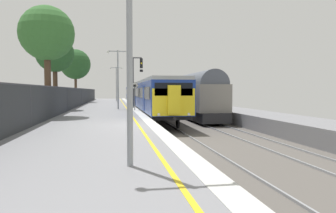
{
  "coord_description": "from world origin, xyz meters",
  "views": [
    {
      "loc": [
        -1.52,
        -15.78,
        1.73
      ],
      "look_at": [
        1.86,
        4.1,
        0.72
      ],
      "focal_mm": 33.72,
      "sensor_mm": 36.0,
      "label": 1
    }
  ],
  "objects": [
    {
      "name": "commuter_train_at_platform",
      "position": [
        2.1,
        23.92,
        1.27
      ],
      "size": [
        2.83,
        41.66,
        3.81
      ],
      "color": "navy",
      "rests_on": "ground"
    },
    {
      "name": "freight_train_adjacent_track",
      "position": [
        6.1,
        21.13,
        1.36
      ],
      "size": [
        2.6,
        28.64,
        4.34
      ],
      "color": "#232326",
      "rests_on": "ground"
    },
    {
      "name": "speed_limit_sign",
      "position": [
        0.25,
        12.23,
        1.59
      ],
      "size": [
        0.59,
        0.08,
        2.48
      ],
      "color": "#59595B",
      "rests_on": "ground"
    },
    {
      "name": "platform_lamp_mid",
      "position": [
        -1.18,
        14.33,
        3.27
      ],
      "size": [
        2.0,
        0.2,
        5.52
      ],
      "color": "#93999E",
      "rests_on": "ground"
    },
    {
      "name": "background_tree_left",
      "position": [
        -7.43,
        33.8,
        5.62
      ],
      "size": [
        4.53,
        4.53,
        8.01
      ],
      "color": "#473323",
      "rests_on": "ground"
    },
    {
      "name": "platform_lamp_near",
      "position": [
        -1.18,
        -8.57,
        3.34
      ],
      "size": [
        2.0,
        0.2,
        5.67
      ],
      "color": "#93999E",
      "rests_on": "ground"
    },
    {
      "name": "ground",
      "position": [
        2.64,
        0.0,
        -0.61
      ],
      "size": [
        17.4,
        110.0,
        1.21
      ],
      "color": "gray"
    },
    {
      "name": "platform_lamp_far",
      "position": [
        -1.18,
        37.23,
        3.32
      ],
      "size": [
        2.0,
        0.2,
        5.63
      ],
      "color": "#93999E",
      "rests_on": "ground"
    },
    {
      "name": "signal_gantry",
      "position": [
        0.62,
        16.42,
        3.2
      ],
      "size": [
        1.1,
        0.24,
        5.13
      ],
      "color": "#47474C",
      "rests_on": "ground"
    },
    {
      "name": "background_tree_centre",
      "position": [
        -6.0,
        6.67,
        5.41
      ],
      "size": [
        3.64,
        3.64,
        7.4
      ],
      "color": "#473323",
      "rests_on": "ground"
    },
    {
      "name": "background_tree_right",
      "position": [
        -6.73,
        14.09,
        4.98
      ],
      "size": [
        3.39,
        3.39,
        6.8
      ],
      "color": "#473323",
      "rests_on": "ground"
    },
    {
      "name": "platform_back_fence",
      "position": [
        -5.45,
        0.0,
        1.06
      ],
      "size": [
        0.07,
        99.0,
        2.03
      ],
      "color": "#282B2D",
      "rests_on": "ground"
    }
  ]
}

